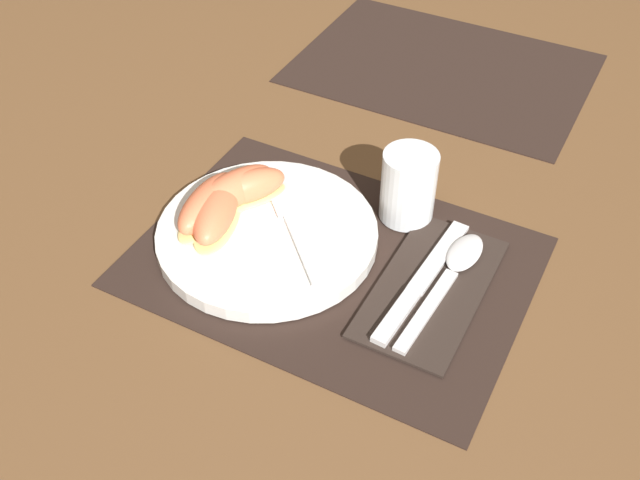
{
  "coord_description": "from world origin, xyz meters",
  "views": [
    {
      "loc": [
        0.26,
        -0.52,
        0.59
      ],
      "look_at": [
        -0.02,
        0.0,
        0.02
      ],
      "focal_mm": 42.0,
      "sensor_mm": 36.0,
      "label": 1
    }
  ],
  "objects": [
    {
      "name": "citrus_wedge_2",
      "position": [
        -0.15,
        -0.02,
        0.04
      ],
      "size": [
        0.05,
        0.11,
        0.04
      ],
      "color": "#F4DB84",
      "rests_on": "plate"
    },
    {
      "name": "plate",
      "position": [
        -0.08,
        -0.01,
        0.01
      ],
      "size": [
        0.25,
        0.25,
        0.02
      ],
      "color": "white",
      "rests_on": "placemat"
    },
    {
      "name": "spoon",
      "position": [
        0.13,
        0.04,
        0.01
      ],
      "size": [
        0.04,
        0.19,
        0.01
      ],
      "color": "silver",
      "rests_on": "napkin"
    },
    {
      "name": "knife",
      "position": [
        0.1,
        0.01,
        0.01
      ],
      "size": [
        0.03,
        0.2,
        0.01
      ],
      "color": "silver",
      "rests_on": "napkin"
    },
    {
      "name": "citrus_wedge_1",
      "position": [
        -0.14,
        0.01,
        0.04
      ],
      "size": [
        0.08,
        0.12,
        0.04
      ],
      "color": "#F4DB84",
      "rests_on": "plate"
    },
    {
      "name": "placemat_far",
      "position": [
        -0.04,
        0.44,
        0.0
      ],
      "size": [
        0.42,
        0.31,
        0.0
      ],
      "color": "black",
      "rests_on": "ground_plane"
    },
    {
      "name": "citrus_wedge_3",
      "position": [
        -0.13,
        -0.02,
        0.04
      ],
      "size": [
        0.08,
        0.12,
        0.04
      ],
      "color": "#F4DB84",
      "rests_on": "plate"
    },
    {
      "name": "citrus_wedge_0",
      "position": [
        -0.13,
        0.03,
        0.04
      ],
      "size": [
        0.09,
        0.1,
        0.04
      ],
      "color": "#F4DB84",
      "rests_on": "plate"
    },
    {
      "name": "fork",
      "position": [
        -0.06,
        0.02,
        0.02
      ],
      "size": [
        0.14,
        0.14,
        0.0
      ],
      "color": "silver",
      "rests_on": "plate"
    },
    {
      "name": "ground_plane",
      "position": [
        0.0,
        0.0,
        0.0
      ],
      "size": [
        3.0,
        3.0,
        0.0
      ],
      "primitive_type": "plane",
      "color": "brown"
    },
    {
      "name": "napkin",
      "position": [
        0.11,
        0.01,
        0.01
      ],
      "size": [
        0.11,
        0.21,
        0.0
      ],
      "color": "#2D231E",
      "rests_on": "placemat"
    },
    {
      "name": "juice_glass",
      "position": [
        0.04,
        0.11,
        0.04
      ],
      "size": [
        0.06,
        0.06,
        0.09
      ],
      "color": "silver",
      "rests_on": "placemat"
    },
    {
      "name": "placemat",
      "position": [
        0.0,
        0.0,
        0.0
      ],
      "size": [
        0.42,
        0.31,
        0.0
      ],
      "color": "black",
      "rests_on": "ground_plane"
    }
  ]
}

